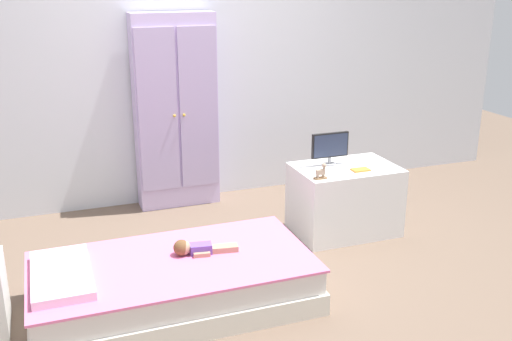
# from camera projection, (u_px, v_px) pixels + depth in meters

# --- Properties ---
(ground_plane) EXTENTS (10.00, 10.00, 0.02)m
(ground_plane) POSITION_uv_depth(u_px,v_px,m) (242.00, 276.00, 3.95)
(ground_plane) COLOR brown
(back_wall) EXTENTS (6.40, 0.05, 2.70)m
(back_wall) POSITION_uv_depth(u_px,v_px,m) (179.00, 44.00, 4.93)
(back_wall) COLOR silver
(back_wall) RESTS_ON ground_plane
(bed) EXTENTS (1.65, 0.87, 0.29)m
(bed) POSITION_uv_depth(u_px,v_px,m) (174.00, 283.00, 3.54)
(bed) COLOR silver
(bed) RESTS_ON ground_plane
(pillow) EXTENTS (0.32, 0.62, 0.05)m
(pillow) POSITION_uv_depth(u_px,v_px,m) (61.00, 275.00, 3.28)
(pillow) COLOR silver
(pillow) RESTS_ON bed
(doll) EXTENTS (0.39, 0.15, 0.10)m
(doll) POSITION_uv_depth(u_px,v_px,m) (194.00, 248.00, 3.58)
(doll) COLOR #6B4CB2
(doll) RESTS_ON bed
(wardrobe) EXTENTS (0.68, 0.25, 1.62)m
(wardrobe) POSITION_uv_depth(u_px,v_px,m) (176.00, 112.00, 4.93)
(wardrobe) COLOR silver
(wardrobe) RESTS_ON ground_plane
(tv_stand) EXTENTS (0.76, 0.52, 0.53)m
(tv_stand) POSITION_uv_depth(u_px,v_px,m) (344.00, 199.00, 4.54)
(tv_stand) COLOR white
(tv_stand) RESTS_ON ground_plane
(tv_monitor) EXTENTS (0.30, 0.10, 0.25)m
(tv_monitor) POSITION_uv_depth(u_px,v_px,m) (330.00, 146.00, 4.46)
(tv_monitor) COLOR #99999E
(tv_monitor) RESTS_ON tv_stand
(rocking_horse_toy) EXTENTS (0.09, 0.04, 0.11)m
(rocking_horse_toy) POSITION_uv_depth(u_px,v_px,m) (321.00, 172.00, 4.18)
(rocking_horse_toy) COLOR #8E6642
(rocking_horse_toy) RESTS_ON tv_stand
(book_orange) EXTENTS (0.13, 0.08, 0.01)m
(book_orange) POSITION_uv_depth(u_px,v_px,m) (361.00, 170.00, 4.37)
(book_orange) COLOR orange
(book_orange) RESTS_ON tv_stand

